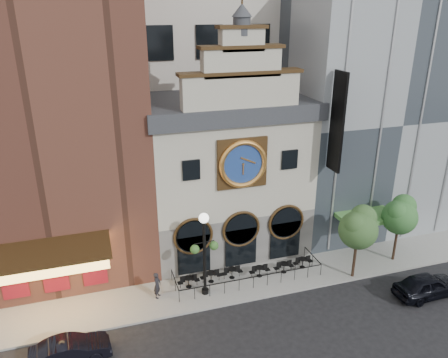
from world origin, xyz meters
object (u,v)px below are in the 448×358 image
tree_left (359,227)px  tree_right (400,214)px  bistro_4 (284,267)px  car_right (428,285)px  bistro_2 (232,272)px  bistro_5 (303,262)px  bistro_0 (189,281)px  car_left (70,350)px  pedestrian (157,285)px  bistro_1 (211,276)px  lamppost (204,245)px  bistro_3 (260,271)px

tree_left → tree_right: size_ratio=1.04×
bistro_4 → car_right: size_ratio=0.33×
bistro_2 → bistro_5: (5.54, -0.30, 0.00)m
bistro_0 → bistro_5: same height
car_right → car_left: size_ratio=1.11×
bistro_4 → pedestrian: (-9.44, -0.15, 0.48)m
bistro_1 → lamppost: 3.59m
bistro_4 → car_left: size_ratio=0.36×
car_right → pedestrian: (-17.74, 5.18, 0.27)m
pedestrian → tree_left: tree_left is taller
bistro_2 → tree_right: tree_right is taller
bistro_5 → bistro_2: bearing=176.9°
bistro_2 → tree_right: 13.41m
bistro_4 → bistro_3: bearing=178.1°
bistro_1 → bistro_5: bearing=-2.3°
bistro_2 → bistro_3: size_ratio=1.00×
bistro_4 → lamppost: lamppost is taller
bistro_5 → lamppost: size_ratio=0.26×
bistro_0 → bistro_1: 1.68m
bistro_0 → bistro_3: bearing=-3.0°
pedestrian → bistro_3: bearing=-59.3°
car_left → lamppost: size_ratio=0.72×
bistro_5 → tree_right: 8.18m
bistro_4 → tree_right: bearing=-5.4°
bistro_0 → car_left: car_left is taller
bistro_0 → car_right: 16.48m
bistro_0 → bistro_3: size_ratio=1.00×
tree_left → bistro_1: bearing=166.8°
bistro_1 → pedestrian: 4.02m
bistro_0 → pedestrian: size_ratio=0.84×
bistro_0 → tree_left: bearing=-10.8°
tree_left → pedestrian: bearing=172.9°
tree_right → bistro_5: bearing=172.1°
bistro_1 → bistro_0: bearing=-175.8°
car_right → pedestrian: 18.48m
car_left → pedestrian: 6.95m
tree_left → bistro_0: bearing=169.2°
car_left → bistro_4: bearing=-78.9°
tree_left → bistro_2: bearing=164.5°
bistro_2 → lamppost: bearing=-153.4°
pedestrian → tree_right: bearing=-63.1°
bistro_5 → car_right: 8.64m
bistro_2 → car_right: bearing=-25.4°
bistro_2 → lamppost: (-2.34, -1.17, 3.32)m
lamppost → tree_left: size_ratio=1.11×
lamppost → bistro_5: bearing=2.7°
bistro_0 → bistro_2: size_ratio=1.00×
bistro_3 → tree_right: size_ratio=0.30×
car_right → bistro_1: bearing=65.7°
bistro_1 → lamppost: size_ratio=0.26×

